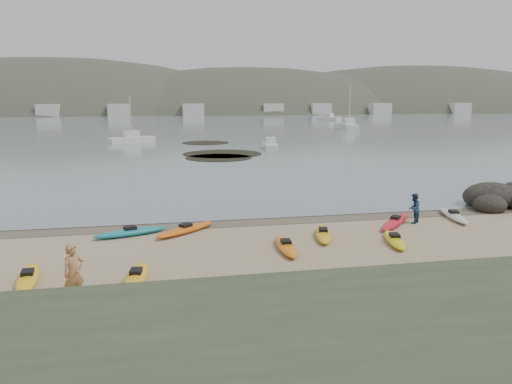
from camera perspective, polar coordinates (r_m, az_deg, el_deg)
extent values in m
plane|color=tan|center=(26.80, 0.00, -3.15)|extent=(600.00, 600.00, 0.00)
plane|color=brown|center=(26.52, 0.13, -3.30)|extent=(60.00, 60.00, 0.00)
plane|color=slate|center=(325.61, -10.51, 9.57)|extent=(1200.00, 1200.00, 0.00)
cube|color=#475138|center=(10.96, 19.36, -19.93)|extent=(60.00, 8.00, 2.00)
ellipsoid|color=#DA5F13|center=(24.40, -8.03, -4.26)|extent=(3.30, 2.96, 0.34)
ellipsoid|color=#FFAD15|center=(18.54, -13.52, -9.40)|extent=(1.08, 3.09, 0.34)
ellipsoid|color=gold|center=(23.58, 7.68, -4.79)|extent=(1.51, 3.22, 0.34)
ellipsoid|color=#FBB215|center=(19.66, -24.62, -8.93)|extent=(1.05, 3.36, 0.34)
ellipsoid|color=orange|center=(21.57, 3.43, -6.21)|extent=(0.87, 3.22, 0.34)
ellipsoid|color=red|center=(26.68, 15.64, -3.25)|extent=(3.31, 3.52, 0.34)
ellipsoid|color=teal|center=(24.41, -14.17, -4.48)|extent=(3.54, 1.80, 0.34)
ellipsoid|color=yellow|center=(23.30, 15.54, -5.29)|extent=(1.39, 3.06, 0.34)
ellipsoid|color=silver|center=(28.97, 21.63, -2.52)|extent=(1.39, 3.66, 0.34)
imported|color=#B97E4A|center=(17.08, -20.11, -8.73)|extent=(0.84, 0.79, 1.93)
imported|color=navy|center=(27.14, 17.60, -1.79)|extent=(0.96, 0.96, 1.57)
ellipsoid|color=black|center=(33.29, 25.23, -0.97)|extent=(3.44, 2.68, 1.72)
ellipsoid|color=black|center=(31.70, 25.14, -1.68)|extent=(1.91, 1.72, 1.15)
cylinder|color=black|center=(53.48, -4.28, 3.91)|extent=(7.16, 7.16, 0.04)
cylinder|color=black|center=(57.07, -3.87, 4.35)|extent=(9.06, 9.06, 0.04)
cylinder|color=black|center=(70.94, -5.80, 5.60)|extent=(6.63, 6.63, 0.04)
cube|color=silver|center=(73.11, -14.03, 5.83)|extent=(6.63, 4.46, 0.91)
cube|color=silver|center=(62.50, 1.67, 5.27)|extent=(2.25, 5.66, 0.77)
cube|color=silver|center=(101.56, 10.58, 7.38)|extent=(3.89, 8.87, 1.20)
cube|color=silver|center=(139.55, 8.30, 8.32)|extent=(5.47, 7.35, 1.03)
ellipsoid|color=#384235|center=(225.42, -21.44, 3.90)|extent=(220.00, 120.00, 80.00)
ellipsoid|color=#384235|center=(220.28, -0.72, 5.21)|extent=(200.00, 110.00, 68.00)
ellipsoid|color=#384235|center=(258.94, 17.76, 5.15)|extent=(230.00, 130.00, 76.00)
cube|color=beige|center=(174.51, -23.74, 8.51)|extent=(7.00, 5.00, 4.00)
cube|color=beige|center=(171.05, -15.78, 8.98)|extent=(7.00, 5.00, 4.00)
cube|color=beige|center=(170.92, -7.64, 9.29)|extent=(7.00, 5.00, 4.00)
cube|color=beige|center=(174.13, 0.37, 9.41)|extent=(7.00, 5.00, 4.00)
cube|color=beige|center=(180.50, 7.96, 9.36)|extent=(7.00, 5.00, 4.00)
cube|color=beige|center=(189.72, 14.91, 9.18)|extent=(7.00, 5.00, 4.00)
cube|color=beige|center=(201.39, 21.13, 8.89)|extent=(7.00, 5.00, 4.00)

